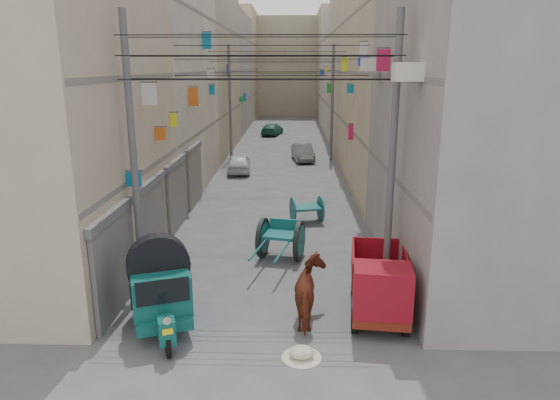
{
  "coord_description": "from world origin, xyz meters",
  "views": [
    {
      "loc": [
        0.86,
        -7.64,
        6.52
      ],
      "look_at": [
        0.49,
        6.5,
        2.74
      ],
      "focal_mm": 32.0,
      "sensor_mm": 36.0,
      "label": 1
    }
  ],
  "objects_px": {
    "auto_rickshaw": "(160,287)",
    "tonga_cart": "(281,238)",
    "horse": "(311,293)",
    "feed_sack": "(302,352)",
    "second_cart": "(307,209)",
    "distant_car_green": "(272,129)",
    "mini_truck": "(380,290)",
    "distant_car_white": "(239,163)",
    "distant_car_grey": "(303,152)"
  },
  "relations": [
    {
      "from": "distant_car_green",
      "to": "auto_rickshaw",
      "type": "bearing_deg",
      "value": 99.1
    },
    {
      "from": "second_cart",
      "to": "feed_sack",
      "type": "relative_size",
      "value": 2.62
    },
    {
      "from": "auto_rickshaw",
      "to": "mini_truck",
      "type": "height_order",
      "value": "auto_rickshaw"
    },
    {
      "from": "horse",
      "to": "auto_rickshaw",
      "type": "bearing_deg",
      "value": 5.75
    },
    {
      "from": "feed_sack",
      "to": "distant_car_green",
      "type": "xyz_separation_m",
      "value": [
        -2.29,
        39.01,
        0.42
      ]
    },
    {
      "from": "horse",
      "to": "distant_car_white",
      "type": "relative_size",
      "value": 0.55
    },
    {
      "from": "feed_sack",
      "to": "horse",
      "type": "distance_m",
      "value": 1.86
    },
    {
      "from": "horse",
      "to": "second_cart",
      "type": "bearing_deg",
      "value": -91.32
    },
    {
      "from": "mini_truck",
      "to": "auto_rickshaw",
      "type": "bearing_deg",
      "value": -168.16
    },
    {
      "from": "feed_sack",
      "to": "distant_car_white",
      "type": "distance_m",
      "value": 21.19
    },
    {
      "from": "auto_rickshaw",
      "to": "mini_truck",
      "type": "distance_m",
      "value": 5.67
    },
    {
      "from": "distant_car_grey",
      "to": "distant_car_green",
      "type": "distance_m",
      "value": 14.16
    },
    {
      "from": "second_cart",
      "to": "feed_sack",
      "type": "distance_m",
      "value": 10.44
    },
    {
      "from": "auto_rickshaw",
      "to": "mini_truck",
      "type": "relative_size",
      "value": 0.84
    },
    {
      "from": "feed_sack",
      "to": "distant_car_grey",
      "type": "relative_size",
      "value": 0.16
    },
    {
      "from": "tonga_cart",
      "to": "distant_car_grey",
      "type": "bearing_deg",
      "value": 99.43
    },
    {
      "from": "distant_car_grey",
      "to": "second_cart",
      "type": "bearing_deg",
      "value": -98.11
    },
    {
      "from": "second_cart",
      "to": "distant_car_white",
      "type": "height_order",
      "value": "distant_car_white"
    },
    {
      "from": "feed_sack",
      "to": "distant_car_green",
      "type": "height_order",
      "value": "distant_car_green"
    },
    {
      "from": "second_cart",
      "to": "horse",
      "type": "xyz_separation_m",
      "value": [
        -0.11,
        -8.71,
        0.21
      ]
    },
    {
      "from": "mini_truck",
      "to": "distant_car_white",
      "type": "relative_size",
      "value": 0.95
    },
    {
      "from": "distant_car_grey",
      "to": "distant_car_white",
      "type": "bearing_deg",
      "value": -141.95
    },
    {
      "from": "feed_sack",
      "to": "horse",
      "type": "height_order",
      "value": "horse"
    },
    {
      "from": "auto_rickshaw",
      "to": "mini_truck",
      "type": "xyz_separation_m",
      "value": [
        5.64,
        0.55,
        -0.26
      ]
    },
    {
      "from": "tonga_cart",
      "to": "mini_truck",
      "type": "distance_m",
      "value": 5.15
    },
    {
      "from": "auto_rickshaw",
      "to": "distant_car_green",
      "type": "distance_m",
      "value": 37.75
    },
    {
      "from": "tonga_cart",
      "to": "distant_car_green",
      "type": "xyz_separation_m",
      "value": [
        -1.65,
        32.78,
        -0.17
      ]
    },
    {
      "from": "feed_sack",
      "to": "second_cart",
      "type": "bearing_deg",
      "value": 87.9
    },
    {
      "from": "second_cart",
      "to": "distant_car_grey",
      "type": "height_order",
      "value": "distant_car_grey"
    },
    {
      "from": "distant_car_green",
      "to": "feed_sack",
      "type": "bearing_deg",
      "value": 104.4
    },
    {
      "from": "second_cart",
      "to": "feed_sack",
      "type": "bearing_deg",
      "value": -104.95
    },
    {
      "from": "feed_sack",
      "to": "distant_car_white",
      "type": "bearing_deg",
      "value": 99.93
    },
    {
      "from": "auto_rickshaw",
      "to": "feed_sack",
      "type": "relative_size",
      "value": 4.89
    },
    {
      "from": "tonga_cart",
      "to": "feed_sack",
      "type": "distance_m",
      "value": 6.29
    },
    {
      "from": "tonga_cart",
      "to": "distant_car_grey",
      "type": "relative_size",
      "value": 0.92
    },
    {
      "from": "mini_truck",
      "to": "distant_car_white",
      "type": "xyz_separation_m",
      "value": [
        -5.72,
        19.03,
        -0.27
      ]
    },
    {
      "from": "auto_rickshaw",
      "to": "tonga_cart",
      "type": "height_order",
      "value": "auto_rickshaw"
    },
    {
      "from": "feed_sack",
      "to": "horse",
      "type": "relative_size",
      "value": 0.3
    },
    {
      "from": "auto_rickshaw",
      "to": "tonga_cart",
      "type": "bearing_deg",
      "value": 39.43
    },
    {
      "from": "tonga_cart",
      "to": "distant_car_white",
      "type": "xyz_separation_m",
      "value": [
        -3.02,
        14.65,
        -0.13
      ]
    },
    {
      "from": "distant_car_white",
      "to": "distant_car_grey",
      "type": "height_order",
      "value": "distant_car_white"
    },
    {
      "from": "tonga_cart",
      "to": "distant_car_white",
      "type": "relative_size",
      "value": 0.93
    },
    {
      "from": "distant_car_white",
      "to": "distant_car_green",
      "type": "xyz_separation_m",
      "value": [
        1.37,
        18.14,
        -0.04
      ]
    },
    {
      "from": "mini_truck",
      "to": "distant_car_grey",
      "type": "bearing_deg",
      "value": 100.15
    },
    {
      "from": "distant_car_white",
      "to": "feed_sack",
      "type": "bearing_deg",
      "value": 95.54
    },
    {
      "from": "distant_car_grey",
      "to": "distant_car_green",
      "type": "relative_size",
      "value": 0.92
    },
    {
      "from": "mini_truck",
      "to": "distant_car_white",
      "type": "distance_m",
      "value": 19.88
    },
    {
      "from": "horse",
      "to": "distant_car_grey",
      "type": "height_order",
      "value": "horse"
    },
    {
      "from": "auto_rickshaw",
      "to": "distant_car_grey",
      "type": "height_order",
      "value": "auto_rickshaw"
    },
    {
      "from": "auto_rickshaw",
      "to": "tonga_cart",
      "type": "distance_m",
      "value": 5.76
    }
  ]
}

